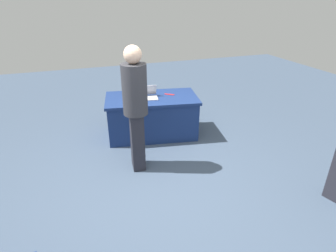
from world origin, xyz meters
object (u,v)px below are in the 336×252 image
Objects in this scene: person_attendee_standing at (135,104)px; scissors_red at (169,94)px; table_foreground at (152,116)px; yarn_ball at (131,96)px; laptop_silver at (148,96)px.

scissors_red is at bearing -35.07° from person_attendee_standing.
yarn_ball is at bearing -0.74° from table_foreground.
laptop_silver is 2.01× the size of scissors_red.
person_attendee_standing is at bearing 62.56° from table_foreground.
laptop_silver is 3.01× the size of yarn_ball.
person_attendee_standing is 1.07m from laptop_silver.
table_foreground is at bearing -22.03° from person_attendee_standing.
laptop_silver is 0.41m from scissors_red.
person_attendee_standing is (0.50, 0.97, 0.65)m from table_foreground.
person_attendee_standing is 1.33m from scissors_red.
person_attendee_standing is at bearing 82.30° from yarn_ball.
scissors_red is (-0.34, -0.02, 0.37)m from table_foreground.
laptop_silver reaches higher than yarn_ball.
person_attendee_standing reaches higher than yarn_ball.
table_foreground is at bearing 179.26° from yarn_ball.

